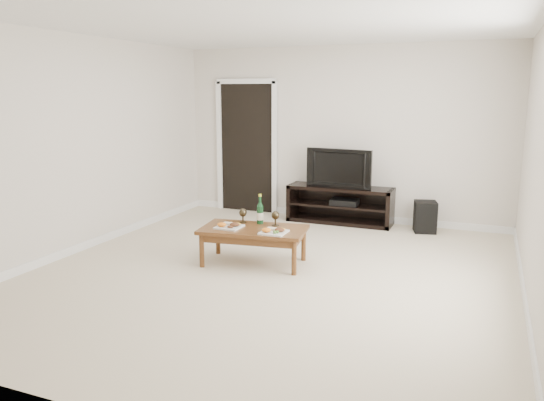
{
  "coord_description": "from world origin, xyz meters",
  "views": [
    {
      "loc": [
        2.08,
        -5.04,
        1.93
      ],
      "look_at": [
        -0.19,
        0.48,
        0.7
      ],
      "focal_mm": 35.0,
      "sensor_mm": 36.0,
      "label": 1
    }
  ],
  "objects_px": {
    "media_console": "(340,205)",
    "television": "(341,168)",
    "coffee_table": "(254,246)",
    "subwoofer": "(425,217)"
  },
  "relations": [
    {
      "from": "media_console",
      "to": "television",
      "type": "height_order",
      "value": "television"
    },
    {
      "from": "media_console",
      "to": "coffee_table",
      "type": "height_order",
      "value": "media_console"
    },
    {
      "from": "media_console",
      "to": "coffee_table",
      "type": "bearing_deg",
      "value": -100.01
    },
    {
      "from": "subwoofer",
      "to": "coffee_table",
      "type": "xyz_separation_m",
      "value": [
        -1.64,
        -2.18,
        -0.01
      ]
    },
    {
      "from": "media_console",
      "to": "television",
      "type": "relative_size",
      "value": 1.57
    },
    {
      "from": "television",
      "to": "subwoofer",
      "type": "bearing_deg",
      "value": 1.59
    },
    {
      "from": "television",
      "to": "coffee_table",
      "type": "xyz_separation_m",
      "value": [
        -0.4,
        -2.25,
        -0.62
      ]
    },
    {
      "from": "media_console",
      "to": "subwoofer",
      "type": "distance_m",
      "value": 1.25
    },
    {
      "from": "television",
      "to": "subwoofer",
      "type": "relative_size",
      "value": 2.26
    },
    {
      "from": "television",
      "to": "coffee_table",
      "type": "height_order",
      "value": "television"
    }
  ]
}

